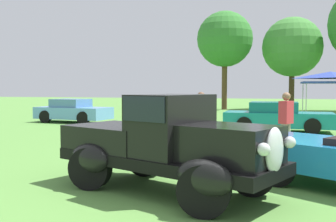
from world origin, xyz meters
name	(u,v)px	position (x,y,z in m)	size (l,w,h in m)	color
ground_plane	(185,194)	(0.00, 0.00, 0.00)	(120.00, 120.00, 0.00)	#568C3D
feature_pickup_truck	(168,143)	(-0.32, 0.05, 0.86)	(4.31, 3.03, 1.70)	black
show_car_skyblue	(73,111)	(-8.70, 12.16, 0.60)	(4.09, 2.23, 1.22)	#669EDB
show_car_teal	(277,117)	(1.56, 10.44, 0.60)	(4.36, 1.83, 1.22)	teal
spectator_near_truck	(201,118)	(-0.65, 5.09, 0.91)	(0.30, 0.43, 1.69)	#7F7056
spectator_between_cars	(286,122)	(1.75, 4.47, 0.91)	(0.40, 0.47, 1.69)	#9E998E
canopy_tent_left_field	(331,77)	(4.47, 17.54, 2.42)	(3.06, 3.06, 2.71)	#B7B7BC
treeline_far_left	(225,39)	(-2.59, 26.53, 5.75)	(4.55, 4.55, 8.05)	brown
treeline_mid_left	(292,47)	(2.76, 27.78, 5.10)	(4.84, 4.84, 7.54)	#47331E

